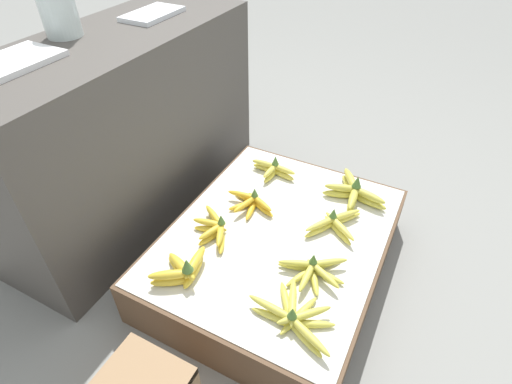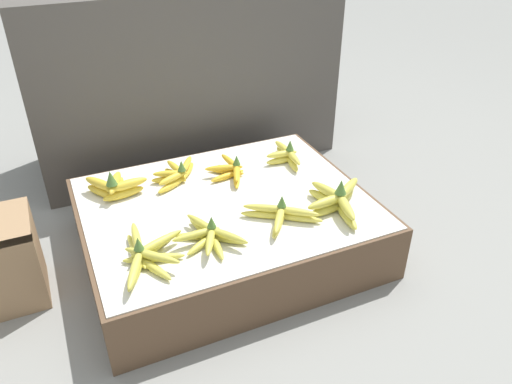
# 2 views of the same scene
# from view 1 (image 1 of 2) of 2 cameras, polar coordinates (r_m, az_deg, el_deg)

# --- Properties ---
(ground_plane) EXTENTS (10.00, 10.00, 0.00)m
(ground_plane) POSITION_cam_1_polar(r_m,az_deg,el_deg) (1.59, 2.88, -10.72)
(ground_plane) COLOR gray
(display_platform) EXTENTS (0.92, 0.74, 0.19)m
(display_platform) POSITION_cam_1_polar(r_m,az_deg,el_deg) (1.52, 3.00, -8.38)
(display_platform) COLOR brown
(display_platform) RESTS_ON ground_plane
(back_vendor_table) EXTENTS (1.27, 0.47, 0.75)m
(back_vendor_table) POSITION_cam_1_polar(r_m,az_deg,el_deg) (1.76, -17.99, 8.70)
(back_vendor_table) COLOR #4C4742
(back_vendor_table) RESTS_ON ground_plane
(banana_bunch_front_left) EXTENTS (0.21, 0.28, 0.09)m
(banana_bunch_front_left) POSITION_cam_1_polar(r_m,az_deg,el_deg) (1.20, 5.47, -17.35)
(banana_bunch_front_left) COLOR gold
(banana_bunch_front_left) RESTS_ON display_platform
(banana_bunch_front_midleft) EXTENTS (0.21, 0.22, 0.08)m
(banana_bunch_front_midleft) POSITION_cam_1_polar(r_m,az_deg,el_deg) (1.32, 8.18, -10.96)
(banana_bunch_front_midleft) COLOR gold
(banana_bunch_front_midleft) RESTS_ON display_platform
(banana_bunch_front_midright) EXTENTS (0.22, 0.18, 0.08)m
(banana_bunch_front_midright) POSITION_cam_1_polar(r_m,az_deg,el_deg) (1.47, 11.14, -4.40)
(banana_bunch_front_midright) COLOR #DBCC4C
(banana_bunch_front_midright) RESTS_ON display_platform
(banana_bunch_front_right) EXTENTS (0.25, 0.26, 0.11)m
(banana_bunch_front_right) POSITION_cam_1_polar(r_m,az_deg,el_deg) (1.61, 13.75, -0.02)
(banana_bunch_front_right) COLOR gold
(banana_bunch_front_right) RESTS_ON display_platform
(banana_bunch_middle_left) EXTENTS (0.20, 0.15, 0.11)m
(banana_bunch_middle_left) POSITION_cam_1_polar(r_m,az_deg,el_deg) (1.31, -10.43, -10.94)
(banana_bunch_middle_left) COLOR gold
(banana_bunch_middle_left) RESTS_ON display_platform
(banana_bunch_middle_midleft) EXTENTS (0.18, 0.18, 0.08)m
(banana_bunch_middle_midleft) POSITION_cam_1_polar(r_m,az_deg,el_deg) (1.43, -5.95, -5.13)
(banana_bunch_middle_midleft) COLOR gold
(banana_bunch_middle_midleft) RESTS_ON display_platform
(banana_bunch_middle_midright) EXTENTS (0.14, 0.21, 0.08)m
(banana_bunch_middle_midright) POSITION_cam_1_polar(r_m,az_deg,el_deg) (1.53, -0.70, -1.48)
(banana_bunch_middle_midright) COLOR gold
(banana_bunch_middle_midright) RESTS_ON display_platform
(banana_bunch_middle_right) EXTENTS (0.12, 0.20, 0.09)m
(banana_bunch_middle_right) POSITION_cam_1_polar(r_m,az_deg,el_deg) (1.69, 2.47, 3.24)
(banana_bunch_middle_right) COLOR #DBCC4C
(banana_bunch_middle_right) RESTS_ON display_platform
(glass_jar) EXTENTS (0.13, 0.13, 0.19)m
(glass_jar) POSITION_cam_1_polar(r_m,az_deg,el_deg) (1.63, -26.49, 22.51)
(glass_jar) COLOR silver
(glass_jar) RESTS_ON back_vendor_table
(foam_tray_white) EXTENTS (0.27, 0.19, 0.02)m
(foam_tray_white) POSITION_cam_1_polar(r_m,az_deg,el_deg) (1.47, -31.42, 15.61)
(foam_tray_white) COLOR white
(foam_tray_white) RESTS_ON back_vendor_table
(foam_tray_dark) EXTENTS (0.25, 0.15, 0.02)m
(foam_tray_dark) POSITION_cam_1_polar(r_m,az_deg,el_deg) (1.79, -14.55, 23.41)
(foam_tray_dark) COLOR white
(foam_tray_dark) RESTS_ON back_vendor_table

